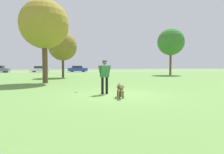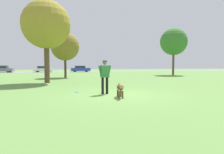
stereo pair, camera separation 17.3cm
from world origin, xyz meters
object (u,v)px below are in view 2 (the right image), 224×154
object	(u,v)px
frisbee	(76,92)
parked_car_grey	(2,69)
tree_mid_center	(65,47)
person	(105,74)
parked_car_blue	(80,69)
dog	(120,88)
tree_far_right	(174,42)
parked_car_white	(43,69)
tree_near_left	(46,25)

from	to	relation	value
frisbee	parked_car_grey	bearing A→B (deg)	109.88
tree_mid_center	parked_car_grey	distance (m)	22.88
person	parked_car_grey	distance (m)	36.24
frisbee	parked_car_blue	bearing A→B (deg)	83.83
parked_car_blue	frisbee	bearing A→B (deg)	-96.96
dog	tree_far_right	world-z (taller)	tree_far_right
dog	parked_car_blue	world-z (taller)	parked_car_blue
parked_car_grey	parked_car_white	xyz separation A→B (m)	(7.68, 0.47, -0.04)
tree_mid_center	dog	bearing A→B (deg)	-82.91
dog	tree_mid_center	bearing A→B (deg)	-165.53
tree_far_right	parked_car_grey	distance (m)	32.59
dog	frisbee	bearing A→B (deg)	-136.25
dog	parked_car_blue	distance (m)	34.94
dog	parked_car_grey	bearing A→B (deg)	-151.46
dog	tree_near_left	world-z (taller)	tree_near_left
tree_mid_center	tree_near_left	world-z (taller)	tree_near_left
dog	person	bearing A→B (deg)	-155.51
dog	tree_mid_center	distance (m)	16.05
tree_mid_center	parked_car_grey	xyz separation A→B (m)	(-11.64, 19.48, -2.95)
frisbee	parked_car_grey	distance (m)	34.79
dog	parked_car_blue	xyz separation A→B (m)	(1.76, 34.89, 0.20)
person	dog	world-z (taller)	person
frisbee	tree_mid_center	bearing A→B (deg)	90.83
parked_car_grey	parked_car_white	world-z (taller)	parked_car_grey
tree_mid_center	tree_near_left	xyz separation A→B (m)	(-1.67, -6.91, 1.11)
tree_mid_center	parked_car_blue	bearing A→B (deg)	79.13
person	tree_mid_center	distance (m)	14.60
parked_car_grey	tree_far_right	bearing A→B (deg)	-29.92
parked_car_white	frisbee	bearing A→B (deg)	-81.77
tree_far_right	parked_car_grey	xyz separation A→B (m)	(-27.26, 17.37, -4.20)
dog	parked_car_white	world-z (taller)	parked_car_white
dog	tree_mid_center	world-z (taller)	tree_mid_center
person	parked_car_white	xyz separation A→B (m)	(-5.49, 34.23, -0.38)
person	parked_car_white	size ratio (longest dim) A/B	0.44
dog	tree_near_left	bearing A→B (deg)	-150.07
frisbee	parked_car_white	bearing A→B (deg)	97.13
parked_car_grey	tree_near_left	bearing A→B (deg)	-66.73
parked_car_grey	frisbee	bearing A→B (deg)	-67.54
person	parked_car_grey	bearing A→B (deg)	104.73
frisbee	parked_car_blue	xyz separation A→B (m)	(3.51, 32.51, 0.64)
dog	tree_mid_center	xyz separation A→B (m)	(-1.94, 15.61, 3.18)
tree_mid_center	parked_car_blue	distance (m)	19.86
tree_mid_center	person	bearing A→B (deg)	-83.87
tree_near_left	parked_car_blue	size ratio (longest dim) A/B	1.63
tree_near_left	tree_far_right	bearing A→B (deg)	27.57
tree_far_right	tree_near_left	bearing A→B (deg)	-152.43
parked_car_blue	tree_far_right	bearing A→B (deg)	-56.03
dog	tree_near_left	distance (m)	10.35
tree_far_right	tree_near_left	distance (m)	19.51
tree_near_left	parked_car_white	size ratio (longest dim) A/B	1.74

